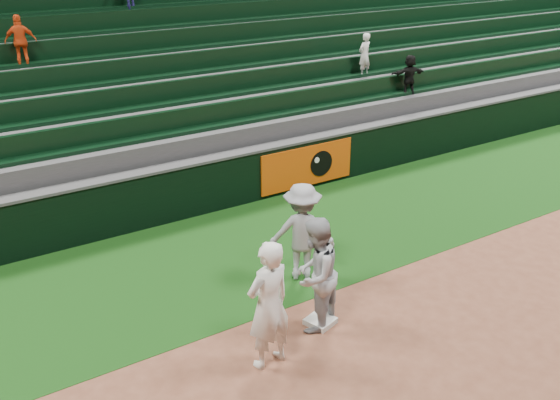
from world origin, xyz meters
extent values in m
plane|color=brown|center=(0.00, 0.00, 0.00)|extent=(70.00, 70.00, 0.00)
cube|color=black|center=(0.00, 3.00, 0.00)|extent=(36.00, 4.20, 0.01)
cube|color=silver|center=(-0.07, 0.24, 0.05)|extent=(0.52, 0.52, 0.09)
imported|color=white|center=(-1.29, -0.15, 1.00)|extent=(0.79, 0.57, 2.00)
imported|color=#A6AAB1|center=(-0.19, 0.25, 0.94)|extent=(1.15, 1.08, 1.89)
imported|color=#9598A1|center=(0.51, 1.63, 0.92)|extent=(1.36, 1.20, 1.82)
cube|color=black|center=(0.00, 5.20, 0.60)|extent=(36.00, 0.35, 1.20)
cube|color=#D84C0A|center=(3.00, 5.01, 0.60)|extent=(2.60, 0.05, 1.00)
cylinder|color=black|center=(3.40, 4.98, 0.60)|extent=(0.64, 0.02, 0.64)
cylinder|color=white|center=(3.25, 4.96, 0.72)|extent=(0.14, 0.02, 0.14)
cube|color=#424244|center=(0.00, 5.20, 1.22)|extent=(36.00, 0.40, 0.06)
cube|color=#37373A|center=(0.00, 5.92, 0.82)|extent=(36.00, 0.85, 1.65)
cube|color=black|center=(0.00, 6.18, 1.90)|extent=(36.00, 0.14, 0.50)
cube|color=black|center=(0.00, 6.01, 1.69)|extent=(36.00, 0.45, 0.08)
cube|color=#37373A|center=(0.00, 6.78, 1.05)|extent=(36.00, 0.85, 2.10)
cube|color=black|center=(0.00, 7.03, 2.35)|extent=(36.00, 0.14, 0.50)
cube|color=black|center=(0.00, 6.86, 2.14)|extent=(36.00, 0.45, 0.08)
cube|color=#37373A|center=(0.00, 7.62, 1.27)|extent=(36.00, 0.85, 2.55)
cube|color=black|center=(0.00, 7.88, 2.80)|extent=(36.00, 0.14, 0.50)
cube|color=black|center=(0.00, 7.71, 2.59)|extent=(36.00, 0.45, 0.08)
cube|color=#37373A|center=(0.00, 8.47, 1.50)|extent=(36.00, 0.85, 3.00)
cube|color=black|center=(0.00, 8.73, 3.25)|extent=(36.00, 0.14, 0.50)
cube|color=black|center=(0.00, 8.56, 3.04)|extent=(36.00, 0.45, 0.08)
cube|color=#37373A|center=(0.00, 9.32, 1.73)|extent=(36.00, 0.85, 3.45)
cube|color=black|center=(0.00, 9.58, 3.70)|extent=(36.00, 0.14, 0.50)
cube|color=black|center=(0.00, 9.41, 3.49)|extent=(36.00, 0.45, 0.08)
cube|color=#37373A|center=(0.00, 10.18, 1.95)|extent=(36.00, 0.85, 3.90)
cube|color=black|center=(0.00, 10.43, 4.15)|extent=(36.00, 0.14, 0.50)
cube|color=black|center=(0.00, 10.26, 3.94)|extent=(36.00, 0.45, 0.08)
cube|color=#37373A|center=(0.00, 11.02, 2.17)|extent=(36.00, 0.85, 4.35)
imported|color=#DB4414|center=(-2.42, 8.43, 3.58)|extent=(0.72, 0.43, 1.15)
imported|color=black|center=(6.99, 5.88, 2.19)|extent=(1.05, 0.51, 1.09)
imported|color=white|center=(6.07, 6.73, 2.69)|extent=(0.48, 0.36, 1.18)
camera|label=1|loc=(-5.18, -6.51, 5.88)|focal=40.00mm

